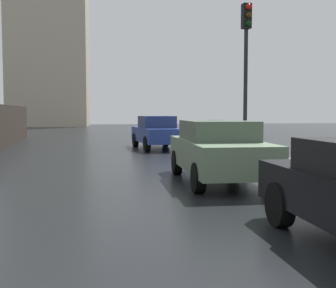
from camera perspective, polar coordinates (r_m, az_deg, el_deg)
name	(u,v)px	position (r m, az deg, el deg)	size (l,w,h in m)	color
car_blue_near_kerb	(157,132)	(20.39, -1.45, 1.53)	(1.91, 4.22, 1.51)	navy
car_green_mid_road	(218,150)	(10.83, 6.49, -0.73)	(2.05, 4.49, 1.48)	slate
traffic_light	(246,54)	(14.02, 10.06, 11.34)	(0.26, 0.39, 4.85)	black
distant_tower	(50,48)	(56.41, -14.98, 11.83)	(9.62, 10.19, 22.50)	#B2A88E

